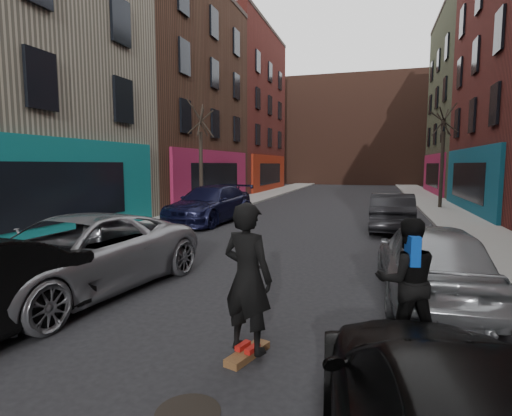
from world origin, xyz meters
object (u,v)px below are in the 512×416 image
Objects in this scene: parked_right_far at (431,260)px; manhole at (188,413)px; parked_left_far at (74,256)px; pedestrian at (407,280)px; tree_right_far at (443,148)px; skateboarder at (247,278)px; parked_left_end at (210,204)px; parked_right_end at (392,212)px; skateboard at (248,354)px; tree_left_far at (201,150)px.

parked_right_far is 6.48× the size of manhole.
parked_left_far is 6.27m from pedestrian.
skateboarder is (-5.29, -20.26, -2.42)m from tree_right_far.
manhole is (-2.32, -2.47, -0.93)m from pedestrian.
parked_right_far is at bearing -40.30° from parked_left_end.
parked_right_end is 11.85m from skateboard.
pedestrian is at bearing 45.35° from skateboard.
tree_right_far is 8.50× the size of skateboard.
parked_left_far reaches higher than manhole.
pedestrian is (2.09, 1.11, -0.18)m from skateboarder.
skateboarder is at bearing 48.76° from parked_right_far.
parked_left_far is at bearing -116.80° from tree_right_far.
tree_right_far is at bearing 92.69° from skateboard.
parked_left_far is (2.95, -12.71, -2.59)m from tree_left_far.
tree_right_far reaches higher than pedestrian.
tree_right_far is 1.19× the size of parked_left_far.
tree_left_far reaches higher than parked_left_end.
parked_left_far is at bearing 176.90° from skateboard.
skateboarder is at bearing 80.49° from parked_right_end.
skateboard is at bearing -162.68° from skateboarder.
parked_right_end is at bearing -15.79° from tree_left_far.
pedestrian is at bearing 46.84° from manhole.
parked_right_end is at bearing 79.01° from manhole.
skateboard is (-2.69, -3.32, -0.72)m from parked_right_far.
parked_left_end is 1.26× the size of parked_right_end.
skateboarder is (-0.00, 0.00, 1.06)m from skateboard.
parked_left_end is 7.11× the size of skateboard.
skateboarder is at bearing -59.54° from parked_left_end.
pedestrian reaches higher than manhole.
tree_right_far is at bearing -107.47° from parked_right_end.
tree_left_far is 3.99m from parked_left_end.
parked_left_end is 2.80× the size of skateboarder.
parked_right_end is 2.44× the size of pedestrian.
skateboarder is (4.17, -1.55, 0.32)m from parked_left_far.
pedestrian is 3.51m from manhole.
parked_left_end is (-1.35, 10.10, 0.03)m from parked_left_far.
parked_left_far is 7.14× the size of skateboard.
skateboarder reaches higher than parked_right_far.
tree_left_far is 0.96× the size of tree_right_far.
skateboard is 0.43× the size of pedestrian.
parked_left_far is at bearing 143.53° from manhole.
skateboard is 1.14× the size of manhole.
parked_right_far is 4.29m from skateboarder.
parked_left_far is at bearing -3.10° from skateboarder.
skateboard is at bearing -63.49° from tree_left_far.
skateboard is at bearing -104.63° from tree_right_far.
tree_right_far is at bearing 25.82° from tree_left_far.
parked_right_far is 2.30m from pedestrian.
parked_left_far is 10.19m from parked_left_end.
tree_left_far is 10.12m from parked_right_end.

